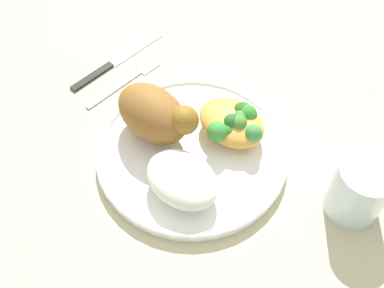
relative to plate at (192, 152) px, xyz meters
name	(u,v)px	position (x,y,z in m)	size (l,w,h in m)	color
ground_plane	(192,156)	(0.00, 0.00, -0.01)	(2.00, 2.00, 0.00)	#C2BE95
plate	(192,152)	(0.00, 0.00, 0.00)	(0.27, 0.27, 0.02)	white
roasted_chicken	(155,114)	(-0.06, -0.01, 0.05)	(0.12, 0.07, 0.07)	brown
rice_pile	(182,179)	(0.03, -0.05, 0.03)	(0.10, 0.08, 0.04)	white
mac_cheese_with_broccoli	(233,122)	(0.02, 0.06, 0.03)	(0.10, 0.08, 0.04)	gold
fork	(127,80)	(-0.17, 0.03, -0.01)	(0.02, 0.14, 0.01)	#B2B2B7
knife	(109,65)	(-0.22, 0.04, -0.01)	(0.02, 0.19, 0.01)	black
water_glass	(359,189)	(0.20, 0.08, 0.03)	(0.07, 0.07, 0.08)	silver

